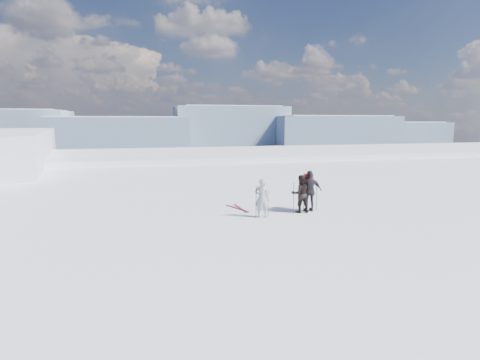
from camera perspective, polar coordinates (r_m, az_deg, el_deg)
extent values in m
plane|color=white|center=(75.61, -8.67, -7.62)|extent=(220.00, 208.01, 71.62)
cube|color=white|center=(43.96, -5.29, -4.83)|extent=(180.00, 16.00, 14.00)
plane|color=navy|center=(304.19, -12.72, 2.35)|extent=(820.00, 820.00, 0.00)
cube|color=slate|center=(506.22, -31.88, 6.40)|extent=(130.00, 80.00, 46.00)
cube|color=white|center=(506.19, -32.07, 8.65)|extent=(110.50, 70.00, 8.00)
cube|color=slate|center=(453.72, -18.37, 6.64)|extent=(160.00, 80.00, 38.00)
cube|color=white|center=(453.47, -18.47, 8.66)|extent=(136.00, 70.00, 8.00)
cube|color=slate|center=(493.87, -1.57, 8.05)|extent=(140.00, 80.00, 52.00)
cube|color=white|center=(494.04, -1.58, 10.72)|extent=(119.00, 70.00, 8.00)
cube|color=slate|center=(510.45, 13.70, 7.16)|extent=(160.00, 80.00, 40.00)
cube|color=white|center=(510.27, 13.77, 9.07)|extent=(136.00, 70.00, 8.00)
cube|color=slate|center=(599.87, 22.62, 6.58)|extent=(130.00, 80.00, 32.00)
cube|color=white|center=(599.63, 22.69, 7.82)|extent=(110.50, 70.00, 8.00)
cube|color=#2D2B28|center=(52.33, -31.09, -6.69)|extent=(21.55, 17.87, 14.25)
cone|color=black|center=(46.26, -28.39, -0.77)|extent=(5.60, 5.60, 10.00)
cone|color=black|center=(49.38, -28.67, -0.24)|extent=(5.60, 5.60, 10.00)
cone|color=black|center=(44.84, -31.53, -0.65)|extent=(6.16, 6.16, 11.00)
imported|color=#9AA2A8|center=(15.50, 3.36, -2.76)|extent=(0.70, 0.58, 1.63)
imported|color=black|center=(16.52, 9.17, -2.08)|extent=(0.83, 0.66, 1.66)
imported|color=black|center=(16.79, 10.59, -1.66)|extent=(1.11, 0.56, 1.82)
cube|color=red|center=(16.85, 10.44, 2.41)|extent=(0.41, 0.26, 0.51)
cylinder|color=black|center=(15.40, 2.46, -3.36)|extent=(0.02, 0.02, 1.35)
cylinder|color=black|center=(15.61, 4.30, -3.61)|extent=(0.02, 0.02, 1.14)
cylinder|color=black|center=(16.36, 8.16, -2.68)|extent=(0.02, 0.02, 1.37)
cylinder|color=black|center=(16.61, 10.30, -2.59)|extent=(0.02, 0.02, 1.35)
cylinder|color=black|center=(16.65, 9.70, -2.89)|extent=(0.02, 0.02, 1.15)
cylinder|color=black|center=(16.93, 11.60, -2.38)|extent=(0.02, 0.02, 1.37)
cube|color=black|center=(17.13, -0.43, -4.35)|extent=(0.74, 1.60, 0.03)
cube|color=black|center=(17.17, 0.03, -4.32)|extent=(0.24, 1.70, 0.03)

